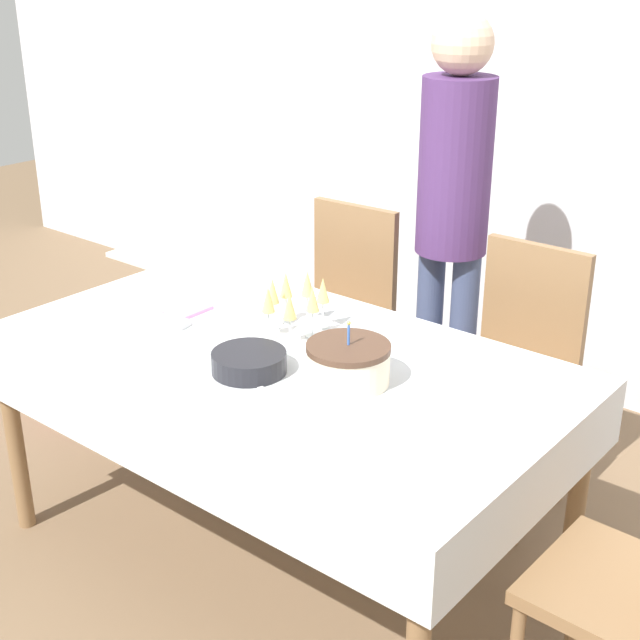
% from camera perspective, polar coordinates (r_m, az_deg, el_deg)
% --- Properties ---
extents(ground_plane, '(12.00, 12.00, 0.00)m').
position_cam_1_polar(ground_plane, '(3.20, -2.51, -14.87)').
color(ground_plane, brown).
extents(wall_back, '(8.00, 0.05, 2.70)m').
position_cam_1_polar(wall_back, '(4.11, 14.81, 13.66)').
color(wall_back, silver).
rests_on(wall_back, ground_plane).
extents(dining_table, '(1.84, 1.05, 0.78)m').
position_cam_1_polar(dining_table, '(2.84, -2.74, -4.04)').
color(dining_table, white).
rests_on(dining_table, ground_plane).
extents(dining_chair_far_left, '(0.44, 0.44, 0.98)m').
position_cam_1_polar(dining_chair_far_left, '(3.72, 1.25, 0.53)').
color(dining_chair_far_left, olive).
rests_on(dining_chair_far_left, ground_plane).
extents(dining_chair_far_right, '(0.42, 0.42, 0.98)m').
position_cam_1_polar(dining_chair_far_right, '(3.32, 12.41, -2.88)').
color(dining_chair_far_right, olive).
rests_on(dining_chair_far_right, ground_plane).
extents(birthday_cake, '(0.25, 0.25, 0.19)m').
position_cam_1_polar(birthday_cake, '(2.59, 1.82, -2.80)').
color(birthday_cake, beige).
rests_on(birthday_cake, dining_table).
extents(champagne_tray, '(0.31, 0.31, 0.18)m').
position_cam_1_polar(champagne_tray, '(2.92, -1.64, 0.83)').
color(champagne_tray, silver).
rests_on(champagne_tray, dining_table).
extents(plate_stack_main, '(0.23, 0.23, 0.06)m').
position_cam_1_polar(plate_stack_main, '(2.67, -4.56, -2.70)').
color(plate_stack_main, black).
rests_on(plate_stack_main, dining_table).
extents(cake_knife, '(0.29, 0.12, 0.00)m').
position_cam_1_polar(cake_knife, '(2.47, -2.25, -5.67)').
color(cake_knife, silver).
rests_on(cake_knife, dining_table).
extents(fork_pile, '(0.18, 0.09, 0.02)m').
position_cam_1_polar(fork_pile, '(3.05, -9.84, -0.05)').
color(fork_pile, silver).
rests_on(fork_pile, dining_table).
extents(napkin_pile, '(0.15, 0.15, 0.01)m').
position_cam_1_polar(napkin_pile, '(3.16, -8.75, 0.72)').
color(napkin_pile, pink).
rests_on(napkin_pile, dining_table).
extents(person_standing, '(0.28, 0.28, 1.75)m').
position_cam_1_polar(person_standing, '(3.49, 8.54, 7.77)').
color(person_standing, '#3F4C72').
rests_on(person_standing, ground_plane).
extents(high_chair, '(0.33, 0.35, 0.71)m').
position_cam_1_polar(high_chair, '(4.10, -9.90, 1.41)').
color(high_chair, olive).
rests_on(high_chair, ground_plane).
extents(gift_bag, '(0.27, 0.16, 0.32)m').
position_cam_1_polar(gift_bag, '(4.23, -14.61, -3.12)').
color(gift_bag, '#E559B2').
rests_on(gift_bag, ground_plane).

